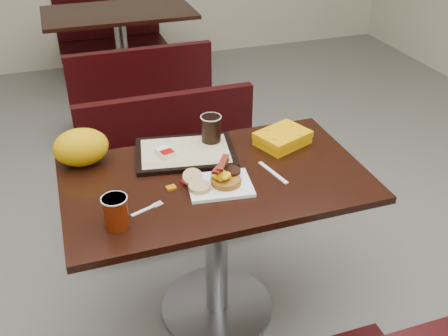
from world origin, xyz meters
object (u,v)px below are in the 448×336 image
object	(u,v)px
fork	(143,211)
bench_near_n	(178,170)
coffee_cup_far	(211,129)
clamshell	(283,138)
bench_far_s	(138,88)
pancake_stack	(226,180)
tray	(185,153)
table_far	(123,55)
paper_bag	(81,147)
coffee_cup_near	(116,212)
hashbrown_sleeve_left	(165,152)
bench_far_n	(112,33)
knife	(273,172)
table_near	(216,249)
platter	(220,185)

from	to	relation	value
fork	bench_near_n	bearing A→B (deg)	47.92
coffee_cup_far	clamshell	xyz separation A→B (m)	(0.30, -0.09, -0.05)
bench_far_s	bench_near_n	bearing A→B (deg)	-90.00
pancake_stack	clamshell	xyz separation A→B (m)	(0.34, 0.24, 0.00)
pancake_stack	fork	size ratio (longest dim) A/B	0.90
fork	tray	xyz separation A→B (m)	(0.25, 0.34, 0.01)
table_far	bench_far_s	bearing A→B (deg)	-90.00
paper_bag	fork	bearing A→B (deg)	-67.19
bench_near_n	table_far	world-z (taller)	table_far
table_far	clamshell	bearing A→B (deg)	-81.63
bench_near_n	table_far	distance (m)	1.90
table_far	coffee_cup_near	xyz separation A→B (m)	(-0.42, -2.79, 0.43)
bench_near_n	hashbrown_sleeve_left	xyz separation A→B (m)	(-0.16, -0.50, 0.42)
coffee_cup_far	bench_far_s	bearing A→B (deg)	92.12
table_far	bench_far_n	bearing A→B (deg)	90.00
hashbrown_sleeve_left	tray	bearing A→B (deg)	-12.78
hashbrown_sleeve_left	coffee_cup_far	size ratio (longest dim) A/B	0.69
pancake_stack	knife	size ratio (longest dim) A/B	0.63
coffee_cup_near	fork	world-z (taller)	coffee_cup_near
table_near	knife	xyz separation A→B (m)	(0.23, -0.05, 0.38)
bench_far_n	coffee_cup_near	distance (m)	3.55
platter	tray	bearing A→B (deg)	110.22
table_near	bench_near_n	bearing A→B (deg)	90.00
tray	platter	bearing A→B (deg)	-67.64
bench_far_n	paper_bag	bearing A→B (deg)	-99.15
bench_near_n	table_far	size ratio (longest dim) A/B	0.83
bench_near_n	coffee_cup_far	size ratio (longest dim) A/B	8.61
bench_far_s	tray	world-z (taller)	tray
clamshell	fork	bearing A→B (deg)	-177.98
table_far	pancake_stack	bearing A→B (deg)	-89.62
bench_far_n	knife	xyz separation A→B (m)	(0.23, -3.35, 0.39)
table_far	paper_bag	size ratio (longest dim) A/B	5.37
pancake_stack	bench_near_n	bearing A→B (deg)	91.32
hashbrown_sleeve_left	clamshell	size ratio (longest dim) A/B	0.37
tray	paper_bag	xyz separation A→B (m)	(-0.42, 0.06, 0.07)
coffee_cup_far	paper_bag	xyz separation A→B (m)	(-0.55, 0.01, -0.00)
bench_far_n	platter	xyz separation A→B (m)	(-0.01, -3.38, 0.40)
coffee_cup_near	fork	xyz separation A→B (m)	(0.10, 0.06, -0.06)
table_near	bench_near_n	xyz separation A→B (m)	(0.00, 0.70, -0.02)
table_near	pancake_stack	world-z (taller)	pancake_stack
platter	paper_bag	bearing A→B (deg)	151.84
platter	tray	xyz separation A→B (m)	(-0.06, 0.28, 0.00)
bench_far_n	coffee_cup_far	distance (m)	3.08
bench_near_n	paper_bag	xyz separation A→B (m)	(-0.49, -0.43, 0.47)
fork	coffee_cup_far	xyz separation A→B (m)	(0.38, 0.39, 0.08)
bench_near_n	tray	world-z (taller)	tray
bench_far_s	tray	xyz separation A→B (m)	(-0.07, -1.70, 0.40)
bench_near_n	fork	size ratio (longest dim) A/B	7.73
fork	paper_bag	size ratio (longest dim) A/B	0.58
bench_far_s	paper_bag	size ratio (longest dim) A/B	4.48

